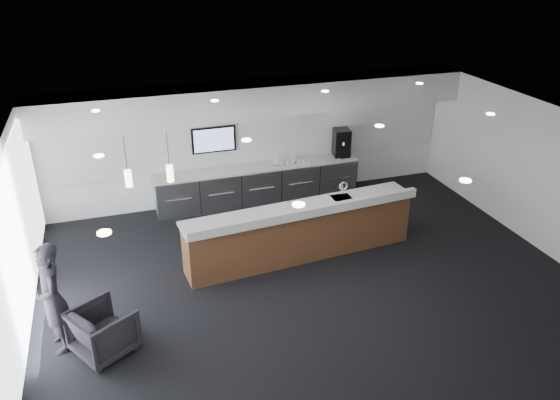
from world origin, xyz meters
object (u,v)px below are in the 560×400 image
object	(u,v)px
coffee_machine	(341,142)
armchair	(104,331)
service_counter	(301,231)
lounge_guest	(52,299)

from	to	relation	value
coffee_machine	armchair	xyz separation A→B (m)	(-6.00, -4.56, -0.90)
armchair	service_counter	bearing A→B (deg)	-96.80
coffee_machine	armchair	size ratio (longest dim) A/B	0.79
armchair	lounge_guest	xyz separation A→B (m)	(-0.67, 0.33, 0.53)
service_counter	coffee_machine	xyz separation A→B (m)	(2.09, 2.81, 0.72)
coffee_machine	service_counter	bearing A→B (deg)	-117.72
service_counter	lounge_guest	size ratio (longest dim) A/B	2.63
service_counter	lounge_guest	bearing A→B (deg)	-167.68
service_counter	coffee_machine	distance (m)	3.57
lounge_guest	coffee_machine	bearing A→B (deg)	110.01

